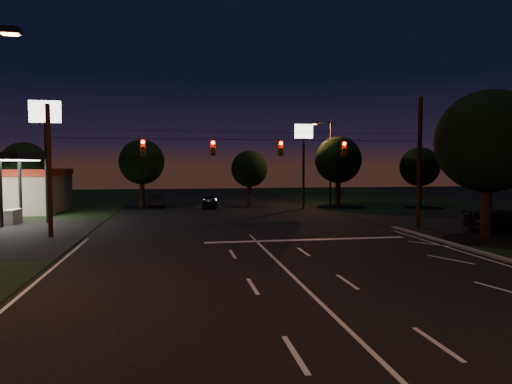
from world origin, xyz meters
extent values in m
plane|color=black|center=(0.00, 0.00, 0.00)|extent=(140.00, 140.00, 0.00)
cube|color=black|center=(20.00, 16.00, 0.00)|extent=(20.00, 16.00, 0.02)
cube|color=silver|center=(3.00, 11.50, 0.01)|extent=(12.00, 0.50, 0.01)
cylinder|color=black|center=(12.00, 15.00, 0.00)|extent=(0.30, 0.30, 9.00)
cylinder|color=black|center=(-12.00, 15.00, 0.00)|extent=(0.28, 0.28, 8.00)
cylinder|color=black|center=(0.00, 15.00, 6.00)|extent=(24.00, 0.03, 0.03)
cylinder|color=black|center=(0.00, 15.00, 6.50)|extent=(24.00, 0.02, 0.02)
cube|color=#3F3307|center=(-6.50, 15.00, 5.45)|extent=(0.32, 0.26, 1.00)
sphere|color=#FF0705|center=(-6.50, 14.84, 5.78)|extent=(0.22, 0.22, 0.22)
sphere|color=black|center=(-6.50, 14.84, 5.45)|extent=(0.20, 0.20, 0.20)
sphere|color=black|center=(-6.50, 14.84, 5.12)|extent=(0.20, 0.20, 0.20)
cube|color=#3F3307|center=(-2.20, 15.00, 5.45)|extent=(0.32, 0.26, 1.00)
sphere|color=#FF0705|center=(-2.20, 14.84, 5.78)|extent=(0.22, 0.22, 0.22)
sphere|color=black|center=(-2.20, 14.84, 5.45)|extent=(0.20, 0.20, 0.20)
sphere|color=black|center=(-2.20, 14.84, 5.12)|extent=(0.20, 0.20, 0.20)
cube|color=#3F3307|center=(2.20, 15.00, 5.45)|extent=(0.32, 0.26, 1.00)
sphere|color=#FF0705|center=(2.20, 14.84, 5.78)|extent=(0.22, 0.22, 0.22)
sphere|color=black|center=(2.20, 14.84, 5.45)|extent=(0.20, 0.20, 0.20)
sphere|color=black|center=(2.20, 14.84, 5.12)|extent=(0.20, 0.20, 0.20)
cube|color=#3F3307|center=(6.50, 15.00, 5.45)|extent=(0.32, 0.26, 1.00)
sphere|color=#FF0705|center=(6.50, 14.84, 5.78)|extent=(0.22, 0.22, 0.22)
sphere|color=black|center=(6.50, 14.84, 5.45)|extent=(0.20, 0.20, 0.20)
sphere|color=black|center=(6.50, 14.84, 5.12)|extent=(0.20, 0.20, 0.20)
cube|color=gray|center=(-16.50, 22.00, 0.55)|extent=(0.80, 2.00, 1.10)
cylinder|color=black|center=(-16.50, 20.00, 2.40)|extent=(0.24, 0.24, 4.80)
cylinder|color=black|center=(-16.50, 24.00, 2.40)|extent=(0.24, 0.24, 4.80)
cylinder|color=black|center=(-14.00, 22.00, 3.75)|extent=(0.24, 0.24, 7.50)
cube|color=white|center=(-14.00, 22.00, 8.30)|extent=(2.20, 0.30, 1.60)
cylinder|color=black|center=(8.00, 30.00, 3.50)|extent=(0.24, 0.24, 7.00)
cube|color=white|center=(8.00, 30.00, 7.70)|extent=(1.80, 0.30, 1.40)
cube|color=black|center=(-9.70, 2.00, 8.70)|extent=(0.60, 0.35, 0.22)
cube|color=orange|center=(-9.70, 2.00, 8.58)|extent=(0.45, 0.25, 0.04)
cylinder|color=black|center=(11.50, 32.00, 4.50)|extent=(0.20, 0.20, 9.00)
cylinder|color=black|center=(10.60, 32.00, 8.80)|extent=(1.80, 0.12, 0.12)
cube|color=black|center=(9.70, 32.00, 8.70)|extent=(0.60, 0.35, 0.22)
cube|color=orange|center=(9.70, 32.00, 8.58)|extent=(0.45, 0.25, 0.04)
cylinder|color=black|center=(13.50, 10.00, 2.00)|extent=(0.60, 0.60, 4.00)
sphere|color=black|center=(13.50, 10.00, 5.76)|extent=(6.00, 6.00, 6.00)
sphere|color=black|center=(14.10, 10.45, 5.58)|extent=(4.50, 4.50, 4.50)
sphere|color=black|center=(12.90, 10.30, 5.62)|extent=(4.20, 4.20, 4.20)
cylinder|color=black|center=(-18.00, 30.00, 1.50)|extent=(0.49, 0.49, 3.00)
sphere|color=black|center=(-18.00, 30.00, 4.32)|extent=(4.20, 4.20, 4.20)
sphere|color=black|center=(-17.58, 30.32, 4.19)|extent=(3.15, 3.15, 3.15)
sphere|color=black|center=(-18.42, 30.21, 4.23)|extent=(2.94, 2.94, 2.94)
cylinder|color=black|center=(-8.00, 34.00, 1.62)|extent=(0.52, 0.52, 3.25)
sphere|color=black|center=(-8.00, 34.00, 4.68)|extent=(4.60, 4.60, 4.60)
sphere|color=black|center=(-7.54, 34.34, 4.54)|extent=(3.45, 3.45, 3.45)
sphere|color=black|center=(-8.46, 34.23, 4.58)|extent=(3.22, 3.22, 3.22)
cylinder|color=black|center=(3.00, 33.00, 1.38)|extent=(0.47, 0.47, 2.75)
sphere|color=black|center=(3.00, 33.00, 3.96)|extent=(3.80, 3.80, 3.80)
sphere|color=black|center=(3.38, 33.28, 3.85)|extent=(2.85, 2.85, 2.85)
sphere|color=black|center=(2.62, 33.19, 3.87)|extent=(2.66, 2.66, 2.66)
cylinder|color=black|center=(12.00, 31.00, 1.70)|extent=(0.53, 0.53, 3.40)
sphere|color=black|center=(12.00, 31.00, 4.90)|extent=(4.80, 4.80, 4.80)
sphere|color=black|center=(12.48, 31.36, 4.75)|extent=(3.60, 3.60, 3.60)
sphere|color=black|center=(11.52, 31.24, 4.79)|extent=(3.36, 3.36, 3.36)
cylinder|color=black|center=(20.00, 29.00, 1.45)|extent=(0.48, 0.48, 2.90)
sphere|color=black|center=(20.00, 29.00, 4.18)|extent=(4.00, 4.00, 4.00)
sphere|color=black|center=(20.40, 29.30, 4.06)|extent=(3.00, 3.00, 3.00)
sphere|color=black|center=(19.60, 29.20, 4.09)|extent=(2.80, 2.80, 2.80)
imported|color=black|center=(-1.22, 31.88, 0.64)|extent=(1.84, 3.85, 1.27)
imported|color=black|center=(-6.60, 34.29, 0.71)|extent=(1.71, 4.39, 1.43)
imported|color=black|center=(16.58, 12.65, 0.74)|extent=(5.34, 2.80, 1.48)
camera|label=1|loc=(-4.46, -14.03, 4.40)|focal=32.00mm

